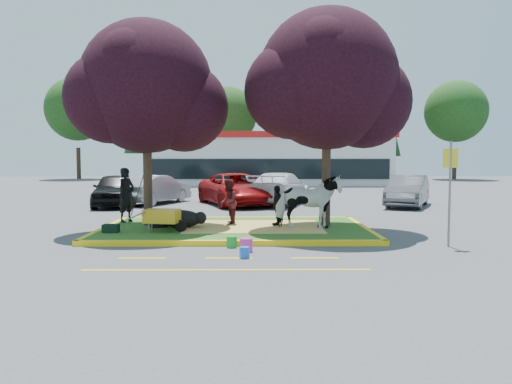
{
  "coord_description": "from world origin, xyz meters",
  "views": [
    {
      "loc": [
        0.53,
        -15.59,
        2.34
      ],
      "look_at": [
        0.67,
        0.5,
        1.21
      ],
      "focal_mm": 35.0,
      "sensor_mm": 36.0,
      "label": 1
    }
  ],
  "objects_px": {
    "bucket_blue": "(244,252)",
    "car_silver": "(156,189)",
    "wheelbarrow": "(162,216)",
    "sign_post": "(450,181)",
    "cow": "(308,202)",
    "handler": "(126,195)",
    "car_black": "(115,190)",
    "bucket_pink": "(246,245)",
    "calf": "(181,219)",
    "bucket_green": "(232,242)"
  },
  "relations": [
    {
      "from": "calf",
      "to": "car_black",
      "type": "distance_m",
      "value": 9.4
    },
    {
      "from": "bucket_blue",
      "to": "car_black",
      "type": "xyz_separation_m",
      "value": [
        -6.34,
        12.28,
        0.65
      ]
    },
    {
      "from": "wheelbarrow",
      "to": "calf",
      "type": "bearing_deg",
      "value": 75.98
    },
    {
      "from": "handler",
      "to": "car_silver",
      "type": "relative_size",
      "value": 0.42
    },
    {
      "from": "cow",
      "to": "bucket_blue",
      "type": "relative_size",
      "value": 7.59
    },
    {
      "from": "sign_post",
      "to": "car_black",
      "type": "xyz_separation_m",
      "value": [
        -11.66,
        10.84,
        -0.94
      ]
    },
    {
      "from": "car_black",
      "to": "handler",
      "type": "bearing_deg",
      "value": -80.94
    },
    {
      "from": "wheelbarrow",
      "to": "car_black",
      "type": "relative_size",
      "value": 0.39
    },
    {
      "from": "wheelbarrow",
      "to": "handler",
      "type": "bearing_deg",
      "value": 135.22
    },
    {
      "from": "bucket_pink",
      "to": "bucket_blue",
      "type": "distance_m",
      "value": 0.78
    },
    {
      "from": "bucket_pink",
      "to": "car_black",
      "type": "bearing_deg",
      "value": 118.99
    },
    {
      "from": "bucket_green",
      "to": "bucket_pink",
      "type": "xyz_separation_m",
      "value": [
        0.38,
        -0.58,
        0.02
      ]
    },
    {
      "from": "cow",
      "to": "wheelbarrow",
      "type": "relative_size",
      "value": 1.1
    },
    {
      "from": "bucket_blue",
      "to": "bucket_green",
      "type": "bearing_deg",
      "value": 104.5
    },
    {
      "from": "calf",
      "to": "bucket_green",
      "type": "xyz_separation_m",
      "value": [
        1.69,
        -2.59,
        -0.28
      ]
    },
    {
      "from": "car_black",
      "to": "sign_post",
      "type": "bearing_deg",
      "value": -52.07
    },
    {
      "from": "calf",
      "to": "bucket_blue",
      "type": "xyz_separation_m",
      "value": [
        2.04,
        -3.94,
        -0.3
      ]
    },
    {
      "from": "calf",
      "to": "car_silver",
      "type": "bearing_deg",
      "value": 96.49
    },
    {
      "from": "bucket_blue",
      "to": "car_silver",
      "type": "height_order",
      "value": "car_silver"
    },
    {
      "from": "cow",
      "to": "sign_post",
      "type": "distance_m",
      "value": 4.13
    },
    {
      "from": "wheelbarrow",
      "to": "car_black",
      "type": "height_order",
      "value": "car_black"
    },
    {
      "from": "bucket_blue",
      "to": "car_silver",
      "type": "bearing_deg",
      "value": 108.86
    },
    {
      "from": "car_silver",
      "to": "cow",
      "type": "bearing_deg",
      "value": 147.01
    },
    {
      "from": "bucket_blue",
      "to": "car_silver",
      "type": "relative_size",
      "value": 0.06
    },
    {
      "from": "bucket_pink",
      "to": "car_black",
      "type": "xyz_separation_m",
      "value": [
        -6.38,
        11.51,
        0.62
      ]
    },
    {
      "from": "bucket_pink",
      "to": "car_silver",
      "type": "distance_m",
      "value": 13.67
    },
    {
      "from": "calf",
      "to": "cow",
      "type": "bearing_deg",
      "value": -13.87
    },
    {
      "from": "wheelbarrow",
      "to": "bucket_blue",
      "type": "bearing_deg",
      "value": -40.95
    },
    {
      "from": "bucket_green",
      "to": "bucket_blue",
      "type": "bearing_deg",
      "value": -75.5
    },
    {
      "from": "sign_post",
      "to": "cow",
      "type": "bearing_deg",
      "value": 148.92
    },
    {
      "from": "sign_post",
      "to": "calf",
      "type": "bearing_deg",
      "value": 162.0
    },
    {
      "from": "car_silver",
      "to": "bucket_pink",
      "type": "bearing_deg",
      "value": 134.0
    },
    {
      "from": "handler",
      "to": "bucket_green",
      "type": "bearing_deg",
      "value": -105.88
    },
    {
      "from": "calf",
      "to": "bucket_green",
      "type": "relative_size",
      "value": 4.42
    },
    {
      "from": "sign_post",
      "to": "bucket_pink",
      "type": "height_order",
      "value": "sign_post"
    },
    {
      "from": "bucket_blue",
      "to": "sign_post",
      "type": "bearing_deg",
      "value": 15.12
    },
    {
      "from": "bucket_pink",
      "to": "car_silver",
      "type": "bearing_deg",
      "value": 110.05
    },
    {
      "from": "cow",
      "to": "handler",
      "type": "relative_size",
      "value": 1.07
    },
    {
      "from": "bucket_pink",
      "to": "car_silver",
      "type": "height_order",
      "value": "car_silver"
    },
    {
      "from": "bucket_blue",
      "to": "car_black",
      "type": "height_order",
      "value": "car_black"
    },
    {
      "from": "car_black",
      "to": "car_silver",
      "type": "height_order",
      "value": "car_black"
    },
    {
      "from": "sign_post",
      "to": "car_black",
      "type": "bearing_deg",
      "value": 137.86
    },
    {
      "from": "wheelbarrow",
      "to": "car_silver",
      "type": "relative_size",
      "value": 0.4
    },
    {
      "from": "wheelbarrow",
      "to": "bucket_pink",
      "type": "xyz_separation_m",
      "value": [
        2.48,
        -2.27,
        -0.44
      ]
    },
    {
      "from": "car_silver",
      "to": "sign_post",
      "type": "bearing_deg",
      "value": 153.29
    },
    {
      "from": "calf",
      "to": "bucket_green",
      "type": "bearing_deg",
      "value": -65.55
    },
    {
      "from": "bucket_green",
      "to": "handler",
      "type": "bearing_deg",
      "value": 132.76
    },
    {
      "from": "wheelbarrow",
      "to": "car_silver",
      "type": "bearing_deg",
      "value": 112.1
    },
    {
      "from": "bucket_pink",
      "to": "sign_post",
      "type": "bearing_deg",
      "value": 7.15
    },
    {
      "from": "car_silver",
      "to": "bucket_green",
      "type": "bearing_deg",
      "value": 133.28
    }
  ]
}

